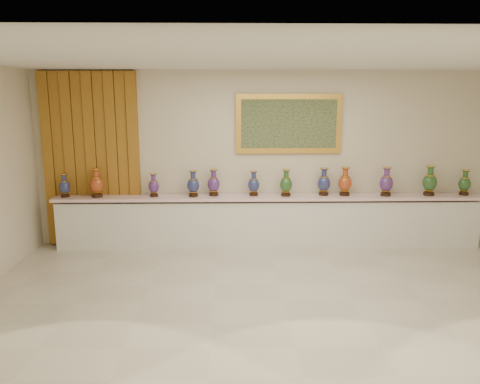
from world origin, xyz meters
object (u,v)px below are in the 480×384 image
(counter, at_px, (269,222))
(vase_0, at_px, (65,187))
(vase_1, at_px, (97,184))
(vase_2, at_px, (154,186))

(counter, height_order, vase_0, vase_0)
(vase_1, height_order, vase_2, vase_1)
(vase_0, distance_m, vase_1, 0.54)
(vase_0, xyz_separation_m, vase_2, (1.49, 0.02, -0.00))
(vase_0, height_order, vase_2, vase_0)
(counter, relative_size, vase_1, 14.89)
(counter, xyz_separation_m, vase_2, (-1.96, -0.03, 0.64))
(counter, xyz_separation_m, vase_1, (-2.91, -0.06, 0.68))
(counter, height_order, vase_2, vase_2)
(counter, bearing_deg, vase_1, -178.85)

